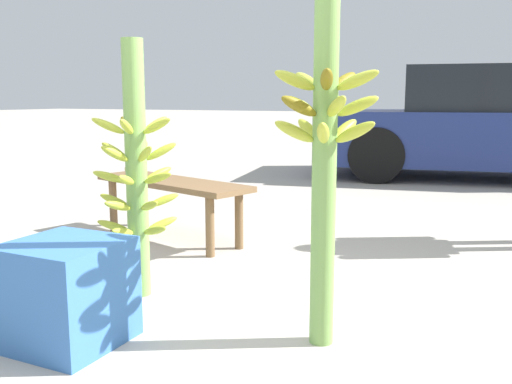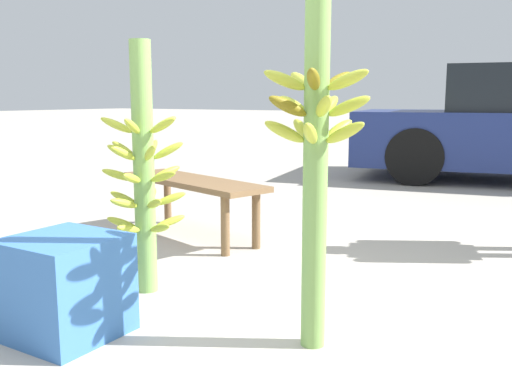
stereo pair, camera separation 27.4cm
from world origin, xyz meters
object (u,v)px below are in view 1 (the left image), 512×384
at_px(banana_stalk_left, 136,173).
at_px(produce_crate, 67,293).
at_px(market_bench, 172,189).
at_px(parked_car, 485,125).
at_px(banana_stalk_center, 325,149).

height_order(banana_stalk_left, produce_crate, banana_stalk_left).
relative_size(market_bench, parked_car, 0.32).
bearing_deg(parked_car, produce_crate, 158.07).
bearing_deg(market_bench, banana_stalk_center, -21.33).
height_order(banana_stalk_center, market_bench, banana_stalk_center).
xyz_separation_m(banana_stalk_left, parked_car, (1.29, 5.64, 0.04)).
relative_size(banana_stalk_center, parked_car, 0.35).
bearing_deg(banana_stalk_left, parked_car, 77.12).
bearing_deg(banana_stalk_left, produce_crate, -81.02).
xyz_separation_m(banana_stalk_center, market_bench, (-1.61, 1.25, -0.46)).
distance_m(parked_car, produce_crate, 6.40).
xyz_separation_m(banana_stalk_left, market_bench, (-0.53, 1.09, -0.28)).
bearing_deg(market_bench, banana_stalk_left, -47.72).
bearing_deg(market_bench, parked_car, 84.71).
bearing_deg(produce_crate, banana_stalk_center, 26.07).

